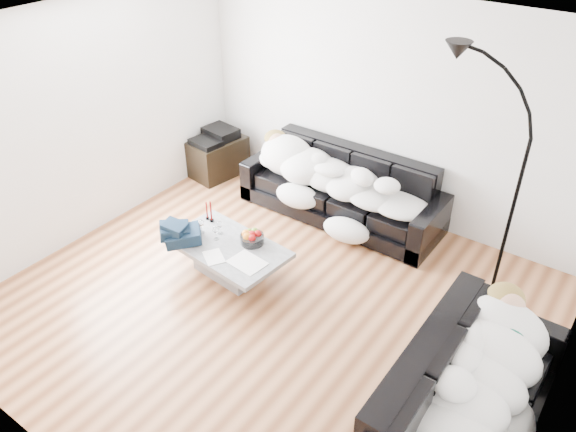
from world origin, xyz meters
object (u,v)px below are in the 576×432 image
Objects in this scene: sleeper_back at (340,173)px; sleeper_right at (472,383)px; sofa_right at (467,403)px; wine_glass_c at (216,233)px; av_cabinet at (217,157)px; candle_right at (211,212)px; candle_left at (207,211)px; coffee_table at (228,259)px; wine_glass_a at (220,228)px; floor_lamp at (513,208)px; sofa_back at (341,187)px; shoes at (458,388)px; wine_glass_b at (201,226)px; stereo at (216,135)px; fruit_bowl at (252,237)px.

sleeper_back is 1.14× the size of sleeper_right.
sofa_right is 13.41× the size of wine_glass_c.
av_cabinet is at bearing 63.99° from sleeper_right.
candle_right is at bearing 76.67° from sofa_right.
candle_right is (-0.81, -1.36, -0.14)m from sleeper_back.
candle_right is at bearing -4.42° from candle_left.
coffee_table is 8.21× the size of wine_glass_a.
wine_glass_c is at bearing -168.21° from floor_lamp.
floor_lamp is (2.02, -0.42, 0.68)m from sofa_back.
sleeper_back is at bearing 48.30° from sofa_right.
floor_lamp is at bearing 104.68° from shoes.
candle_left reaches higher than coffee_table.
shoes is at bearing 21.99° from sofa_right.
sleeper_right is at bearing -17.05° from av_cabinet.
coffee_table is (-2.74, 0.52, -0.25)m from sofa_right.
sleeper_back is 3.17m from sleeper_right.
wine_glass_a is at bearing -170.35° from floor_lamp.
wine_glass_a is at bearing 149.75° from coffee_table.
sofa_right is 3.17m from sleeper_back.
floor_lamp is at bearing 25.27° from wine_glass_c.
sofa_right is 1.02× the size of sleeper_back.
sleeper_right is at bearing -9.62° from wine_glass_b.
sofa_right is 2.80m from coffee_table.
sofa_right reaches higher than stereo.
fruit_bowl is (0.18, 0.18, 0.26)m from coffee_table.
fruit_bowl is 2.44m from shoes.
sofa_back is at bearing 82.39° from fruit_bowl.
sofa_back is 2.17m from floor_lamp.
floor_lamp reaches higher than candle_left.
coffee_table is 4.98× the size of candle_right.
sleeper_right is 2.83m from coffee_table.
floor_lamp reaches higher than wine_glass_b.
sleeper_right reaches higher than candle_left.
wine_glass_b reaches higher than wine_glass_a.
shoes is at bearing -95.82° from floor_lamp.
wine_glass_c is 0.35m from candle_right.
wine_glass_c is at bearing -40.92° from stereo.
wine_glass_b is (-3.11, 0.53, -0.20)m from sleeper_right.
candle_left is at bearing -174.78° from floor_lamp.
coffee_table is 2.26m from stereo.
fruit_bowl reaches higher than coffee_table.
floor_lamp is at bearing 23.12° from wine_glass_a.
candle_right is (-0.27, 0.22, 0.05)m from wine_glass_c.
sleeper_back is 1.76m from wine_glass_b.
sleeper_right is 11.48× the size of wine_glass_b.
wine_glass_c is at bearing -108.88° from sleeper_back.
sleeper_back reaches higher than av_cabinet.
wine_glass_c is at bearing 79.69° from sofa_right.
fruit_bowl is at bearing 45.36° from coffee_table.
sofa_right is at bearing -42.36° from sofa_back.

